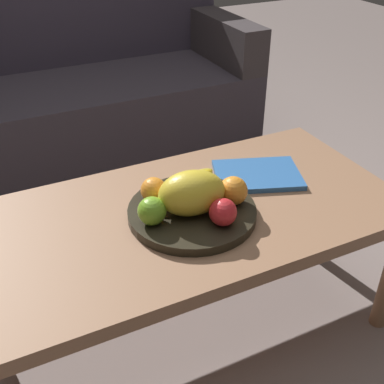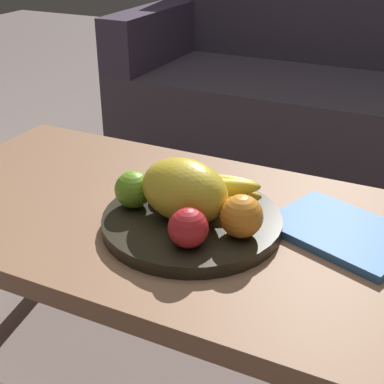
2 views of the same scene
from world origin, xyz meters
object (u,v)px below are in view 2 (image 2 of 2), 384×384
at_px(couch, 339,101).
at_px(magazine, 342,232).
at_px(coffee_table, 190,239).
at_px(apple_left, 133,189).
at_px(melon_large_front, 184,190).
at_px(fruit_bowl, 192,221).
at_px(orange_left, 174,176).
at_px(orange_front, 241,216).
at_px(banana_bunch, 222,192).
at_px(apple_front, 188,228).

relative_size(couch, magazine, 6.80).
height_order(coffee_table, apple_left, apple_left).
distance_m(melon_large_front, apple_left, 0.11).
height_order(apple_left, magazine, apple_left).
relative_size(fruit_bowl, magazine, 1.35).
relative_size(orange_left, apple_left, 0.96).
xyz_separation_m(couch, orange_front, (0.11, -1.35, 0.20)).
bearing_deg(melon_large_front, coffee_table, 103.56).
height_order(melon_large_front, orange_front, melon_large_front).
distance_m(couch, banana_bunch, 1.28).
relative_size(couch, apple_front, 24.24).
xyz_separation_m(orange_front, apple_left, (-0.22, 0.01, -0.00)).
height_order(coffee_table, orange_front, orange_front).
distance_m(orange_front, banana_bunch, 0.11).
distance_m(melon_large_front, orange_left, 0.11).
height_order(couch, orange_left, couch).
height_order(banana_bunch, magazine, banana_bunch).
relative_size(orange_front, banana_bunch, 0.49).
bearing_deg(coffee_table, orange_left, 141.99).
bearing_deg(couch, magazine, -78.04).
bearing_deg(melon_large_front, couch, 89.61).
xyz_separation_m(melon_large_front, banana_bunch, (0.04, 0.08, -0.03)).
height_order(coffee_table, banana_bunch, banana_bunch).
height_order(orange_front, magazine, orange_front).
bearing_deg(fruit_bowl, couch, 89.95).
bearing_deg(apple_front, banana_bunch, 91.83).
bearing_deg(couch, coffee_table, -90.86).
xyz_separation_m(banana_bunch, magazine, (0.23, 0.03, -0.04)).
bearing_deg(apple_left, coffee_table, 23.41).
height_order(orange_left, apple_front, same).
relative_size(orange_left, magazine, 0.28).
distance_m(couch, apple_front, 1.44).
bearing_deg(apple_left, fruit_bowl, 7.28).
relative_size(coffee_table, couch, 0.71).
relative_size(apple_front, banana_bunch, 0.45).
distance_m(fruit_bowl, orange_left, 0.12).
xyz_separation_m(coffee_table, orange_front, (0.13, -0.05, 0.11)).
height_order(orange_front, apple_left, orange_front).
distance_m(orange_left, apple_left, 0.10).
bearing_deg(banana_bunch, apple_left, -153.02).
xyz_separation_m(couch, apple_front, (0.04, -1.42, 0.20)).
xyz_separation_m(apple_left, banana_bunch, (0.15, 0.08, -0.01)).
bearing_deg(orange_front, coffee_table, 157.15).
distance_m(coffee_table, banana_bunch, 0.12).
distance_m(orange_front, magazine, 0.20).
relative_size(orange_left, apple_front, 0.99).
xyz_separation_m(coffee_table, apple_left, (-0.10, -0.04, 0.11)).
bearing_deg(orange_left, orange_front, -28.18).
relative_size(melon_large_front, banana_bunch, 1.11).
xyz_separation_m(fruit_bowl, banana_bunch, (0.03, 0.06, 0.04)).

